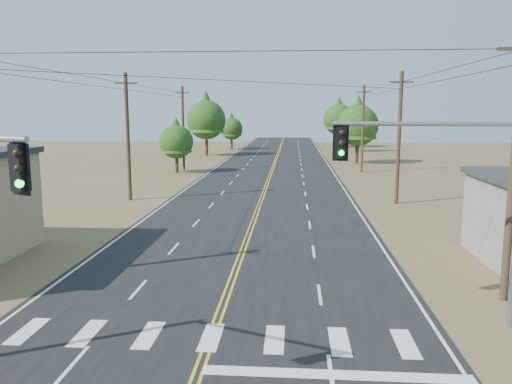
{
  "coord_description": "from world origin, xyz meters",
  "views": [
    {
      "loc": [
        2.5,
        -6.6,
        7.04
      ],
      "look_at": [
        0.88,
        15.19,
        3.5
      ],
      "focal_mm": 35.0,
      "sensor_mm": 36.0,
      "label": 1
    }
  ],
  "objects": [
    {
      "name": "road",
      "position": [
        0.0,
        30.0,
        0.01
      ],
      "size": [
        15.0,
        200.0,
        0.02
      ],
      "primitive_type": "cube",
      "color": "black",
      "rests_on": "ground"
    },
    {
      "name": "utility_pole_left_mid",
      "position": [
        -10.5,
        32.0,
        5.12
      ],
      "size": [
        1.8,
        0.3,
        10.0
      ],
      "color": "#4C3826",
      "rests_on": "ground"
    },
    {
      "name": "utility_pole_left_far",
      "position": [
        -10.5,
        52.0,
        5.12
      ],
      "size": [
        1.8,
        0.3,
        10.0
      ],
      "color": "#4C3826",
      "rests_on": "ground"
    },
    {
      "name": "utility_pole_right_mid",
      "position": [
        10.5,
        32.0,
        5.12
      ],
      "size": [
        1.8,
        0.3,
        10.0
      ],
      "color": "#4C3826",
      "rests_on": "ground"
    },
    {
      "name": "utility_pole_right_far",
      "position": [
        10.5,
        52.0,
        5.12
      ],
      "size": [
        1.8,
        0.3,
        10.0
      ],
      "color": "#4C3826",
      "rests_on": "ground"
    },
    {
      "name": "signal_mast_right",
      "position": [
        7.97,
        9.65,
        4.65
      ],
      "size": [
        6.07,
        0.58,
        6.83
      ],
      "rotation": [
        0.0,
        0.0,
        -0.06
      ],
      "color": "gray",
      "rests_on": "ground"
    },
    {
      "name": "tree_left_near",
      "position": [
        -10.94,
        50.22,
        3.98
      ],
      "size": [
        3.9,
        3.9,
        6.51
      ],
      "color": "#3F2D1E",
      "rests_on": "ground"
    },
    {
      "name": "tree_left_mid",
      "position": [
        -11.35,
        72.84,
        6.34
      ],
      "size": [
        6.22,
        6.22,
        10.36
      ],
      "color": "#3F2D1E",
      "rests_on": "ground"
    },
    {
      "name": "tree_left_far",
      "position": [
        -9.0,
        86.55,
        4.24
      ],
      "size": [
        4.16,
        4.16,
        6.93
      ],
      "color": "#3F2D1E",
      "rests_on": "ground"
    },
    {
      "name": "tree_right_near",
      "position": [
        11.21,
        62.29,
        5.71
      ],
      "size": [
        5.6,
        5.6,
        9.33
      ],
      "color": "#3F2D1E",
      "rests_on": "ground"
    },
    {
      "name": "tree_right_mid",
      "position": [
        14.0,
        83.03,
        4.14
      ],
      "size": [
        4.07,
        4.07,
        6.78
      ],
      "color": "#3F2D1E",
      "rests_on": "ground"
    },
    {
      "name": "tree_right_far",
      "position": [
        11.43,
        93.32,
        6.12
      ],
      "size": [
        6.0,
        6.0,
        10.0
      ],
      "color": "#3F2D1E",
      "rests_on": "ground"
    }
  ]
}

